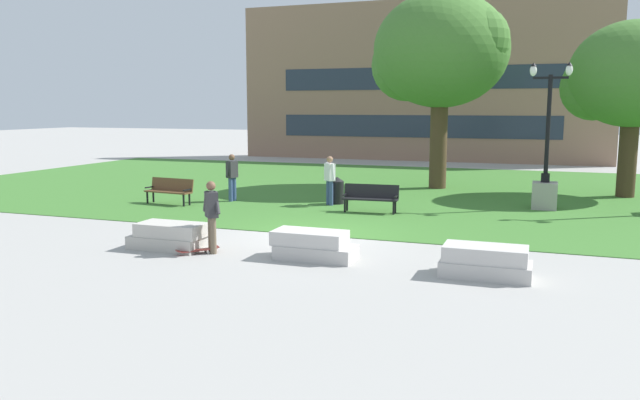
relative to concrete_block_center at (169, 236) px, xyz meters
The scene contains 16 objects.
ground_plane 3.80m from the concrete_block_center, 44.48° to the left, with size 140.00×140.00×0.00m, color #A3A09B.
grass_lawn 12.94m from the concrete_block_center, 77.94° to the left, with size 40.00×20.00×0.02m, color #3D752D.
concrete_block_center is the anchor object (origin of this frame).
concrete_block_left 3.64m from the concrete_block_center, ahead, with size 1.88×0.90×0.64m.
concrete_block_right 7.46m from the concrete_block_center, ahead, with size 1.80×0.90×0.64m.
person_skateboarder 1.36m from the concrete_block_center, ahead, with size 0.66×0.46×1.71m.
skateboard 0.96m from the concrete_block_center, 13.35° to the right, with size 0.83×0.89×0.14m.
park_bench_near_left 7.17m from the concrete_block_center, 123.08° to the left, with size 1.84×0.71×0.90m.
park_bench_near_right 7.46m from the concrete_block_center, 64.37° to the left, with size 1.83×0.65×0.90m.
lamp_post_right 12.69m from the concrete_block_center, 47.58° to the left, with size 1.32×0.80×4.84m.
tree_far_right 18.13m from the concrete_block_center, 49.72° to the left, with size 4.88×4.65×6.59m.
tree_near_right 15.24m from the concrete_block_center, 72.87° to the left, with size 5.80×5.53×8.06m.
trash_bin 8.22m from the concrete_block_center, 78.54° to the left, with size 0.49×0.49×0.96m.
person_bystander_near_lawn 7.86m from the concrete_block_center, 79.09° to the left, with size 0.58×0.64×1.71m.
person_bystander_far_lawn 7.69m from the concrete_block_center, 106.28° to the left, with size 0.33×0.62×1.71m.
building_facade_distant 27.57m from the concrete_block_center, 88.59° to the left, with size 23.50×1.03×10.05m.
Camera 1 is at (5.76, -15.37, 3.42)m, focal length 35.00 mm.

